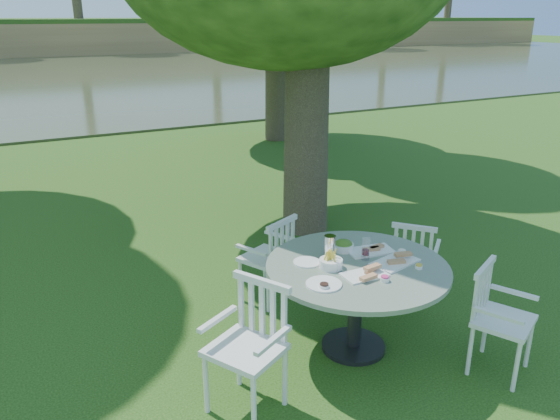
{
  "coord_description": "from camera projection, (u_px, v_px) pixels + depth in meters",
  "views": [
    {
      "loc": [
        -2.51,
        -4.56,
        2.78
      ],
      "look_at": [
        0.0,
        0.2,
        0.85
      ],
      "focal_mm": 35.0,
      "sensor_mm": 36.0,
      "label": 1
    }
  ],
  "objects": [
    {
      "name": "chair_se",
      "position": [
        493.0,
        310.0,
        4.4
      ],
      "size": [
        0.6,
        0.58,
        0.9
      ],
      "rotation": [
        0.0,
        0.0,
        0.45
      ],
      "color": "white",
      "rests_on": "ground"
    },
    {
      "name": "ground",
      "position": [
        289.0,
        290.0,
        5.84
      ],
      "size": [
        140.0,
        140.0,
        0.0
      ],
      "primitive_type": "plane",
      "color": "#15360B",
      "rests_on": "ground"
    },
    {
      "name": "tableware",
      "position": [
        348.0,
        259.0,
        4.59
      ],
      "size": [
        1.11,
        0.78,
        0.2
      ],
      "color": "white",
      "rests_on": "table"
    },
    {
      "name": "chair_ne",
      "position": [
        413.0,
        255.0,
        5.48
      ],
      "size": [
        0.59,
        0.59,
        0.86
      ],
      "rotation": [
        0.0,
        0.0,
        -4.0
      ],
      "color": "white",
      "rests_on": "ground"
    },
    {
      "name": "chair_nw",
      "position": [
        273.0,
        254.0,
        5.44
      ],
      "size": [
        0.6,
        0.58,
        0.91
      ],
      "rotation": [
        0.0,
        0.0,
        -2.7
      ],
      "color": "white",
      "rests_on": "ground"
    },
    {
      "name": "chair_sw",
      "position": [
        253.0,
        335.0,
        3.98
      ],
      "size": [
        0.64,
        0.66,
        0.98
      ],
      "rotation": [
        0.0,
        0.0,
        -1.07
      ],
      "color": "white",
      "rests_on": "ground"
    },
    {
      "name": "river",
      "position": [
        48.0,
        79.0,
        24.99
      ],
      "size": [
        100.0,
        28.0,
        0.12
      ],
      "primitive_type": "cube",
      "color": "#333A22",
      "rests_on": "ground"
    },
    {
      "name": "table",
      "position": [
        357.0,
        280.0,
        4.6
      ],
      "size": [
        1.54,
        1.54,
        0.81
      ],
      "color": "black",
      "rests_on": "ground"
    }
  ]
}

